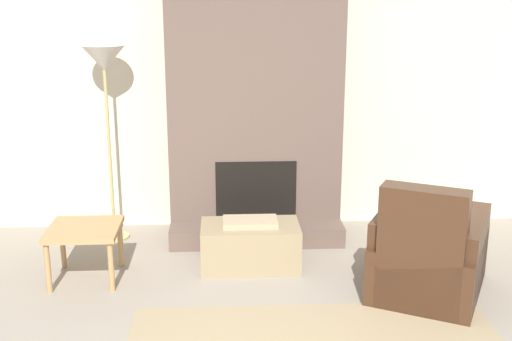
# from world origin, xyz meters

# --- Properties ---
(wall_back) EXTENTS (7.51, 0.06, 2.60)m
(wall_back) POSITION_xyz_m (0.00, 3.41, 1.30)
(wall_back) COLOR beige
(wall_back) RESTS_ON ground_plane
(fireplace) EXTENTS (1.59, 0.72, 2.60)m
(fireplace) POSITION_xyz_m (0.00, 3.15, 1.24)
(fireplace) COLOR brown
(fireplace) RESTS_ON ground_plane
(ottoman) EXTENTS (0.82, 0.47, 0.42)m
(ottoman) POSITION_xyz_m (-0.08, 2.32, 0.20)
(ottoman) COLOR #998460
(ottoman) RESTS_ON ground_plane
(armchair) EXTENTS (1.13, 1.22, 0.94)m
(armchair) POSITION_xyz_m (1.24, 1.73, 0.29)
(armchair) COLOR #422819
(armchair) RESTS_ON ground_plane
(side_table) EXTENTS (0.56, 0.56, 0.44)m
(side_table) POSITION_xyz_m (-1.42, 2.15, 0.38)
(side_table) COLOR tan
(side_table) RESTS_ON ground_plane
(floor_lamp_left) EXTENTS (0.39, 0.39, 1.80)m
(floor_lamp_left) POSITION_xyz_m (-1.34, 3.06, 1.59)
(floor_lamp_left) COLOR tan
(floor_lamp_left) RESTS_ON ground_plane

